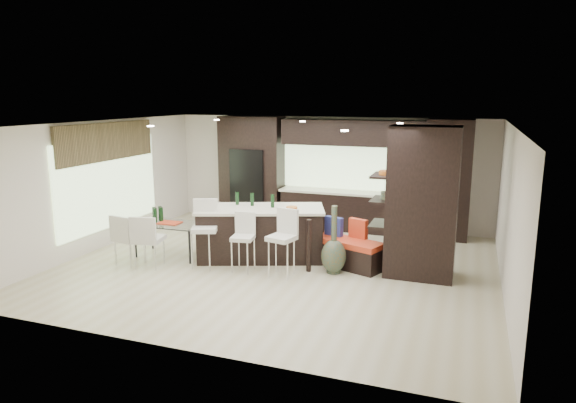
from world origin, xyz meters
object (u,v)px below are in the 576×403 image
at_px(stool_mid, 243,248).
at_px(chair_near, 149,243).
at_px(stool_right, 282,250).
at_px(chair_far, 130,241).
at_px(floor_vase, 334,240).
at_px(chair_end, 214,241).
at_px(kitchen_island, 260,233).
at_px(stool_left, 205,241).
at_px(bench, 347,253).
at_px(dining_table, 171,240).

bearing_deg(stool_mid, chair_near, -176.66).
height_order(stool_right, chair_far, stool_right).
height_order(floor_vase, chair_end, floor_vase).
xyz_separation_m(chair_far, chair_end, (1.44, 0.72, -0.06)).
height_order(floor_vase, chair_near, floor_vase).
distance_m(kitchen_island, chair_far, 2.53).
xyz_separation_m(stool_left, floor_vase, (2.37, 0.52, 0.11)).
relative_size(floor_vase, chair_near, 1.33).
height_order(stool_mid, chair_near, chair_near).
bearing_deg(chair_far, kitchen_island, 37.75).
bearing_deg(stool_left, stool_right, -21.00).
distance_m(bench, chair_near, 3.77).
bearing_deg(floor_vase, chair_far, -167.47).
bearing_deg(stool_mid, floor_vase, 8.27).
relative_size(bench, dining_table, 0.98).
relative_size(stool_left, stool_right, 1.05).
xyz_separation_m(stool_right, dining_table, (-2.55, 0.38, -0.15)).
xyz_separation_m(stool_mid, floor_vase, (1.60, 0.48, 0.19)).
height_order(stool_right, dining_table, stool_right).
xyz_separation_m(kitchen_island, chair_end, (-0.78, -0.48, -0.12)).
bearing_deg(chair_far, bench, 27.27).
xyz_separation_m(chair_near, chair_end, (1.00, 0.73, -0.07)).
xyz_separation_m(stool_mid, chair_end, (-0.78, 0.36, -0.04)).
height_order(kitchen_island, dining_table, kitchen_island).
bearing_deg(chair_near, floor_vase, 4.10).
bearing_deg(chair_end, stool_right, -108.45).
relative_size(bench, floor_vase, 1.10).
relative_size(dining_table, chair_near, 1.49).
distance_m(stool_right, bench, 1.38).
height_order(stool_left, dining_table, stool_left).
height_order(stool_right, bench, stool_right).
relative_size(stool_mid, dining_table, 0.63).
bearing_deg(kitchen_island, chair_end, -168.86).
bearing_deg(floor_vase, stool_right, -148.70).
xyz_separation_m(floor_vase, chair_end, (-2.38, -0.13, -0.23)).
height_order(stool_left, chair_near, stool_left).
relative_size(stool_left, dining_table, 0.74).
height_order(chair_far, chair_end, chair_far).
xyz_separation_m(stool_left, stool_mid, (0.77, 0.03, -0.08)).
relative_size(chair_near, chair_far, 1.03).
bearing_deg(floor_vase, stool_mid, -163.20).
bearing_deg(bench, stool_mid, -131.69).
bearing_deg(stool_right, floor_vase, 44.87).
xyz_separation_m(stool_right, chair_end, (-1.55, 0.38, -0.09)).
height_order(dining_table, chair_near, chair_near).
relative_size(kitchen_island, chair_end, 3.14).
bearing_deg(chair_far, stool_right, 15.96).
bearing_deg(stool_left, chair_near, 177.09).
xyz_separation_m(stool_left, bench, (2.52, 0.95, -0.25)).
bearing_deg(stool_left, dining_table, 137.42).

